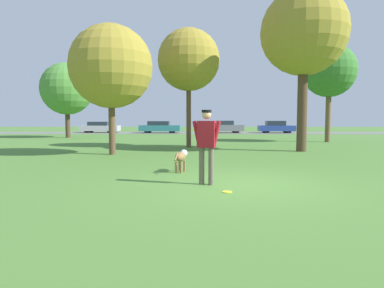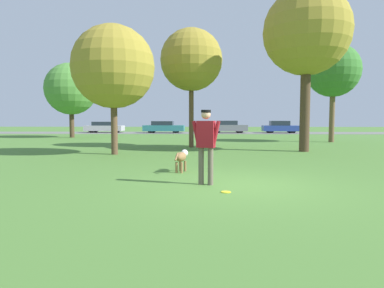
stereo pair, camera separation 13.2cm
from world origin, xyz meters
TOP-DOWN VIEW (x-y plane):
  - ground_plane at (0.00, 0.00)m, footprint 120.00×120.00m
  - far_road_strip at (0.00, 30.15)m, footprint 120.00×6.00m
  - person at (-0.67, 0.03)m, footprint 0.69×0.33m
  - dog at (-1.37, 1.99)m, footprint 0.43×0.97m
  - frisbee at (-0.25, -0.82)m, footprint 0.21×0.21m
  - tree_far_right at (7.98, 15.31)m, footprint 3.54×3.54m
  - tree_near_left at (-4.62, 6.89)m, footprint 3.61×3.61m
  - tree_mid_center at (-1.36, 10.83)m, footprint 3.38×3.38m
  - tree_near_right at (4.14, 8.50)m, footprint 4.09×4.09m
  - tree_far_left at (-11.72, 20.43)m, footprint 4.30×4.30m
  - parked_car_silver at (-11.90, 30.53)m, footprint 4.29×1.83m
  - parked_car_teal at (-5.04, 29.91)m, footprint 4.56×1.94m
  - parked_car_grey at (2.09, 30.11)m, footprint 4.24×2.03m
  - parked_car_blue at (7.88, 30.10)m, footprint 3.98×1.90m

SIDE VIEW (x-z plane):
  - ground_plane at x=0.00m, z-range 0.00..0.00m
  - far_road_strip at x=0.00m, z-range 0.00..0.01m
  - frisbee at x=-0.25m, z-range 0.00..0.02m
  - dog at x=-1.37m, z-range 0.11..0.75m
  - parked_car_silver at x=-11.90m, z-range 0.00..1.25m
  - parked_car_teal at x=-5.04m, z-range 0.00..1.32m
  - parked_car_blue at x=7.88m, z-range -0.01..1.34m
  - parked_car_grey at x=2.09m, z-range 0.00..1.37m
  - person at x=-0.67m, z-range 0.17..1.95m
  - tree_near_left at x=-4.62m, z-range 1.00..6.62m
  - tree_far_left at x=-11.72m, z-range 0.94..7.16m
  - tree_mid_center at x=-1.36m, z-range 1.52..7.99m
  - tree_far_right at x=7.98m, z-range 1.49..8.06m
  - tree_near_right at x=4.14m, z-range 1.76..9.47m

